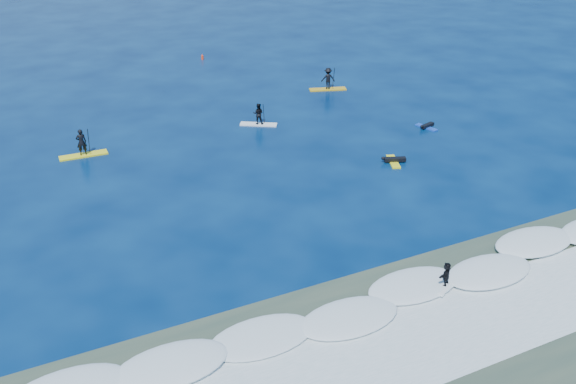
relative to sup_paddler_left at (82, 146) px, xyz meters
name	(u,v)px	position (x,y,z in m)	size (l,w,h in m)	color
ground	(301,205)	(10.30, -13.02, -0.71)	(160.00, 160.00, 0.00)	#031740
shallow_water	(453,348)	(10.30, -27.02, -0.71)	(90.00, 13.00, 0.01)	#344739
breaking_wave	(398,296)	(10.30, -23.02, -0.71)	(40.00, 6.00, 0.30)	white
whitewater	(438,334)	(10.30, -26.02, -0.71)	(34.00, 5.00, 0.02)	silver
sup_paddler_left	(82,146)	(0.00, 0.00, 0.00)	(3.28, 0.94, 2.28)	yellow
sup_paddler_center	(258,116)	(13.26, 0.05, 0.04)	(2.80, 2.12, 2.00)	white
sup_paddler_right	(328,80)	(22.29, 5.23, 0.19)	(3.39, 1.81, 2.31)	gold
prone_paddler_near	(394,160)	(18.69, -10.33, -0.56)	(1.64, 2.17, 0.44)	#FEF41B
prone_paddler_far	(427,126)	(24.56, -6.20, -0.58)	(1.46, 1.92, 0.39)	#1845BA
wave_surfer	(446,276)	(12.62, -23.47, 0.04)	(1.79, 1.34, 1.30)	white
marker_buoy	(202,57)	(15.48, 19.46, -0.45)	(0.25, 0.25, 0.61)	#FE3C16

